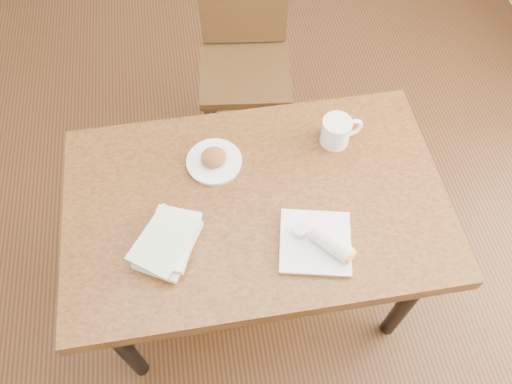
{
  "coord_description": "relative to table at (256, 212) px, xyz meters",
  "views": [
    {
      "loc": [
        -0.14,
        -0.84,
        2.17
      ],
      "look_at": [
        0.0,
        0.0,
        0.8
      ],
      "focal_mm": 35.0,
      "sensor_mm": 36.0,
      "label": 1
    }
  ],
  "objects": [
    {
      "name": "ground",
      "position": [
        0.0,
        0.0,
        -0.67
      ],
      "size": [
        4.0,
        5.0,
        0.01
      ],
      "primitive_type": "cube",
      "color": "#472814",
      "rests_on": "ground"
    },
    {
      "name": "table",
      "position": [
        0.0,
        0.0,
        0.0
      ],
      "size": [
        1.27,
        0.79,
        0.75
      ],
      "color": "brown",
      "rests_on": "ground"
    },
    {
      "name": "chair_far",
      "position": [
        0.1,
        0.94,
        -0.12
      ],
      "size": [
        0.47,
        0.47,
        0.95
      ],
      "color": "#422D13",
      "rests_on": "ground"
    },
    {
      "name": "plate_scone",
      "position": [
        -0.12,
        0.17,
        0.1
      ],
      "size": [
        0.19,
        0.19,
        0.06
      ],
      "color": "white",
      "rests_on": "table"
    },
    {
      "name": "coffee_mug",
      "position": [
        0.32,
        0.2,
        0.14
      ],
      "size": [
        0.15,
        0.1,
        0.1
      ],
      "color": "white",
      "rests_on": "table"
    },
    {
      "name": "plate_burrito",
      "position": [
        0.17,
        -0.2,
        0.11
      ],
      "size": [
        0.26,
        0.26,
        0.07
      ],
      "color": "white",
      "rests_on": "table"
    },
    {
      "name": "book_stack",
      "position": [
        -0.3,
        -0.12,
        0.11
      ],
      "size": [
        0.24,
        0.27,
        0.06
      ],
      "color": "white",
      "rests_on": "table"
    }
  ]
}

